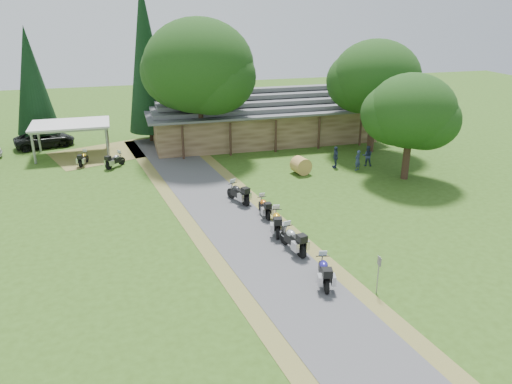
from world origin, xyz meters
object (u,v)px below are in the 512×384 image
object	(u,v)px
motorcycle_row_c	(277,221)
hay_bale	(301,166)
motorcycle_row_d	(264,206)
carport	(72,139)
motorcycle_carport_a	(83,158)
car_dark_suv	(44,135)
motorcycle_row_e	(238,192)
motorcycle_row_a	(324,270)
lodge	(262,113)
motorcycle_carport_b	(115,160)
motorcycle_row_b	(293,238)

from	to	relation	value
motorcycle_row_c	hay_bale	world-z (taller)	motorcycle_row_c
motorcycle_row_d	carport	bearing A→B (deg)	34.94
carport	motorcycle_carport_a	xyz separation A→B (m)	(0.96, -3.21, -0.80)
motorcycle_carport_a	car_dark_suv	bearing A→B (deg)	46.46
motorcycle_row_e	motorcycle_row_a	bearing A→B (deg)	166.10
motorcycle_row_c	motorcycle_row_e	xyz separation A→B (m)	(-1.06, 4.99, -0.01)
car_dark_suv	motorcycle_row_c	xyz separation A→B (m)	(14.75, -22.39, -0.34)
lodge	motorcycle_row_e	xyz separation A→B (m)	(-5.83, -14.89, -1.74)
motorcycle_carport_a	motorcycle_row_d	bearing A→B (deg)	-123.13
motorcycle_row_c	motorcycle_row_a	bearing A→B (deg)	-161.75
carport	motorcycle_row_e	distance (m)	17.99
carport	motorcycle_carport_b	xyz separation A→B (m)	(3.39, -4.46, -0.76)
motorcycle_row_e	hay_bale	xyz separation A→B (m)	(5.93, 4.34, -0.07)
motorcycle_row_a	motorcycle_row_e	bearing A→B (deg)	21.67
carport	motorcycle_row_d	bearing A→B (deg)	-54.66
lodge	motorcycle_row_d	xyz separation A→B (m)	(-4.78, -17.40, -1.82)
lodge	hay_bale	distance (m)	10.70
carport	motorcycle_row_e	size ratio (longest dim) A/B	3.05
carport	lodge	bearing A→B (deg)	1.81
motorcycle_row_b	lodge	bearing A→B (deg)	-24.01
motorcycle_row_c	hay_bale	distance (m)	10.52
motorcycle_row_c	motorcycle_row_d	size ratio (longest dim) A/B	1.13
motorcycle_row_b	hay_bale	xyz separation A→B (m)	(4.73, 11.69, -0.09)
motorcycle_row_b	motorcycle_row_d	bearing A→B (deg)	-10.44
motorcycle_row_b	motorcycle_row_d	size ratio (longest dim) A/B	1.16
motorcycle_carport_b	motorcycle_row_c	bearing A→B (deg)	-104.13
motorcycle_row_a	motorcycle_row_d	bearing A→B (deg)	16.94
car_dark_suv	motorcycle_carport_a	bearing A→B (deg)	-166.21
lodge	hay_bale	size ratio (longest dim) A/B	16.61
motorcycle_row_d	motorcycle_carport_b	bearing A→B (deg)	34.45
motorcycle_row_e	motorcycle_carport_b	world-z (taller)	motorcycle_row_e
car_dark_suv	motorcycle_row_b	distance (m)	28.89
lodge	motorcycle_carport_b	size ratio (longest dim) A/B	11.89
motorcycle_row_b	motorcycle_row_a	bearing A→B (deg)	173.11
motorcycle_row_d	motorcycle_row_a	bearing A→B (deg)	-177.71
car_dark_suv	motorcycle_row_b	xyz separation A→B (m)	(14.89, -24.75, -0.32)
motorcycle_row_e	lodge	bearing A→B (deg)	-43.30
motorcycle_row_c	motorcycle_carport_b	bearing A→B (deg)	44.37
lodge	car_dark_suv	distance (m)	19.73
motorcycle_row_b	motorcycle_carport_a	xyz separation A→B (m)	(-11.30, 18.32, -0.16)
motorcycle_row_e	hay_bale	world-z (taller)	motorcycle_row_e
carport	motorcycle_row_a	world-z (taller)	carport
lodge	motorcycle_carport_a	size ratio (longest dim) A/B	12.78
motorcycle_row_a	motorcycle_row_e	world-z (taller)	motorcycle_row_e
motorcycle_row_b	motorcycle_carport_b	xyz separation A→B (m)	(-8.86, 17.06, -0.12)
motorcycle_row_d	motorcycle_carport_a	world-z (taller)	motorcycle_row_d
lodge	motorcycle_row_a	bearing A→B (deg)	-99.51
lodge	motorcycle_row_c	bearing A→B (deg)	-103.49
hay_bale	car_dark_suv	bearing A→B (deg)	146.34
motorcycle_row_b	motorcycle_row_d	world-z (taller)	motorcycle_row_b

